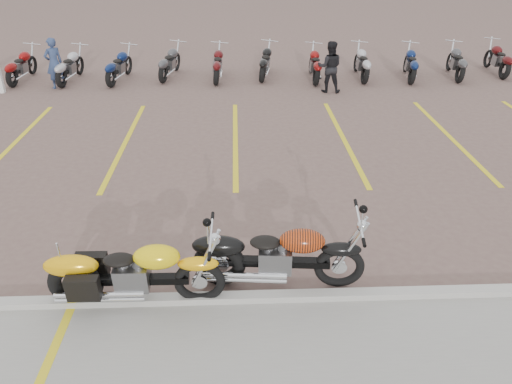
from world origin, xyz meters
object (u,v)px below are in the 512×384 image
Objects in this scene: yellow_cruiser at (132,275)px; person_b at (330,67)px; flame_cruiser at (274,257)px; person_a at (54,63)px.

person_b is (4.40, 9.94, 0.30)m from yellow_cruiser.
flame_cruiser is (1.97, 0.33, 0.01)m from yellow_cruiser.
person_b is (8.75, -0.79, -0.01)m from person_a.
flame_cruiser is 9.92m from person_b.
yellow_cruiser is at bearing -165.65° from flame_cruiser.
flame_cruiser is 12.18m from person_a.
flame_cruiser is at bearing 79.66° from person_a.
yellow_cruiser is 2.00m from flame_cruiser.
person_a is at bearing 3.75° from person_b.
yellow_cruiser is at bearing 75.07° from person_b.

